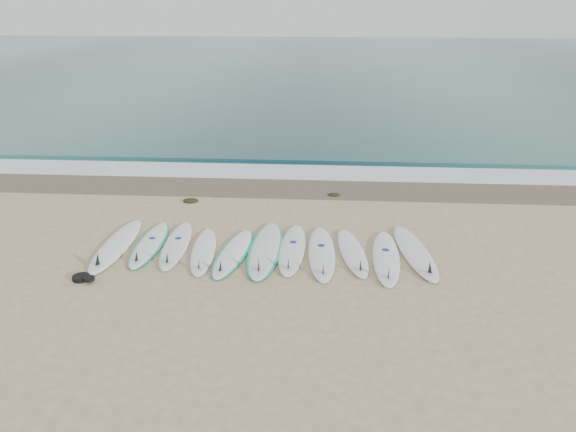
# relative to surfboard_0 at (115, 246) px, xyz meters

# --- Properties ---
(ground) EXTENTS (120.00, 120.00, 0.00)m
(ground) POSITION_rel_surfboard_0_xyz_m (3.11, 0.05, -0.06)
(ground) COLOR tan
(ocean) EXTENTS (120.00, 55.00, 0.03)m
(ocean) POSITION_rel_surfboard_0_xyz_m (3.11, 32.55, -0.05)
(ocean) COLOR #225252
(ocean) RESTS_ON ground
(wet_sand_band) EXTENTS (120.00, 1.80, 0.01)m
(wet_sand_band) POSITION_rel_surfboard_0_xyz_m (3.11, 4.15, -0.06)
(wet_sand_band) COLOR brown
(wet_sand_band) RESTS_ON ground
(foam_band) EXTENTS (120.00, 1.40, 0.04)m
(foam_band) POSITION_rel_surfboard_0_xyz_m (3.11, 5.55, -0.04)
(foam_band) COLOR silver
(foam_band) RESTS_ON ground
(wave_crest) EXTENTS (120.00, 1.00, 0.10)m
(wave_crest) POSITION_rel_surfboard_0_xyz_m (3.11, 7.05, -0.01)
(wave_crest) COLOR #225252
(wave_crest) RESTS_ON ground
(surfboard_0) EXTENTS (0.58, 2.76, 0.35)m
(surfboard_0) POSITION_rel_surfboard_0_xyz_m (0.00, 0.00, 0.00)
(surfboard_0) COLOR white
(surfboard_0) RESTS_ON ground
(surfboard_1) EXTENTS (0.61, 2.38, 0.30)m
(surfboard_1) POSITION_rel_surfboard_0_xyz_m (0.67, 0.14, -0.02)
(surfboard_1) COLOR white
(surfboard_1) RESTS_ON ground
(surfboard_2) EXTENTS (0.66, 2.48, 0.31)m
(surfboard_2) POSITION_rel_surfboard_0_xyz_m (1.25, 0.11, -0.01)
(surfboard_2) COLOR white
(surfboard_2) RESTS_ON ground
(surfboard_3) EXTENTS (0.73, 2.34, 0.29)m
(surfboard_3) POSITION_rel_surfboard_0_xyz_m (1.88, -0.14, -0.01)
(surfboard_3) COLOR white
(surfboard_3) RESTS_ON ground
(surfboard_4) EXTENTS (0.84, 2.44, 0.30)m
(surfboard_4) POSITION_rel_surfboard_0_xyz_m (2.50, -0.16, -0.02)
(surfboard_4) COLOR white
(surfboard_4) RESTS_ON ground
(surfboard_5) EXTENTS (0.71, 2.83, 0.36)m
(surfboard_5) POSITION_rel_surfboard_0_xyz_m (3.14, 0.04, -0.01)
(surfboard_5) COLOR silver
(surfboard_5) RESTS_ON ground
(surfboard_6) EXTENTS (0.58, 2.55, 0.32)m
(surfboard_6) POSITION_rel_surfboard_0_xyz_m (3.69, 0.07, -0.00)
(surfboard_6) COLOR white
(surfboard_6) RESTS_ON ground
(surfboard_7) EXTENTS (0.65, 2.65, 0.34)m
(surfboard_7) POSITION_rel_surfboard_0_xyz_m (4.31, -0.08, -0.00)
(surfboard_7) COLOR white
(surfboard_7) RESTS_ON ground
(surfboard_8) EXTENTS (0.81, 2.39, 0.30)m
(surfboard_8) POSITION_rel_surfboard_0_xyz_m (4.94, 0.02, -0.01)
(surfboard_8) COLOR white
(surfboard_8) RESTS_ON ground
(surfboard_9) EXTENTS (0.67, 2.60, 0.33)m
(surfboard_9) POSITION_rel_surfboard_0_xyz_m (5.59, -0.20, -0.00)
(surfboard_9) COLOR white
(surfboard_9) RESTS_ON ground
(surfboard_10) EXTENTS (0.91, 2.75, 0.34)m
(surfboard_10) POSITION_rel_surfboard_0_xyz_m (6.22, 0.08, -0.00)
(surfboard_10) COLOR silver
(surfboard_10) RESTS_ON ground
(seaweed_near) EXTENTS (0.39, 0.31, 0.08)m
(seaweed_near) POSITION_rel_surfboard_0_xyz_m (0.93, 2.88, -0.02)
(seaweed_near) COLOR black
(seaweed_near) RESTS_ON ground
(seaweed_far) EXTENTS (0.32, 0.25, 0.06)m
(seaweed_far) POSITION_rel_surfboard_0_xyz_m (4.59, 3.60, -0.03)
(seaweed_far) COLOR black
(seaweed_far) RESTS_ON ground
(leash_coil) EXTENTS (0.46, 0.36, 0.11)m
(leash_coil) POSITION_rel_surfboard_0_xyz_m (-0.11, -1.41, -0.01)
(leash_coil) COLOR black
(leash_coil) RESTS_ON ground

